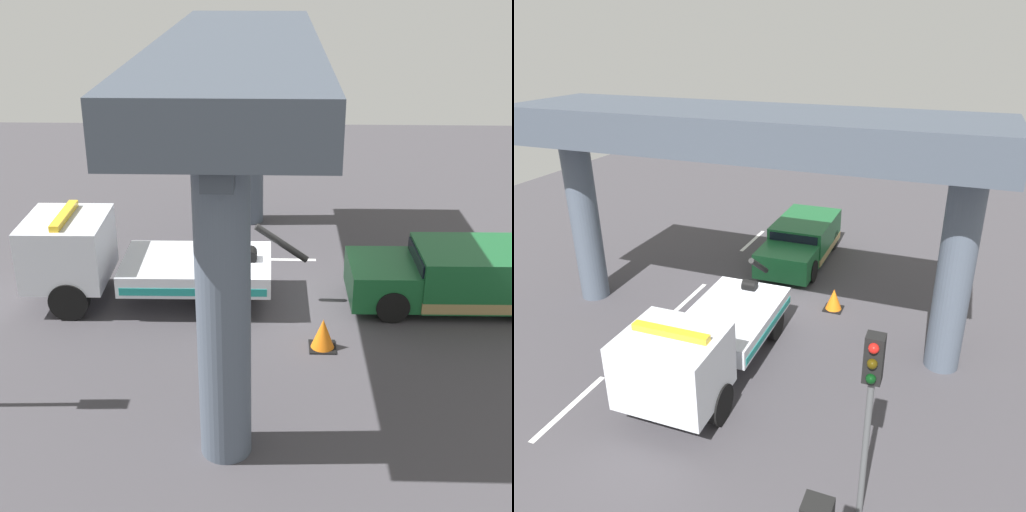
# 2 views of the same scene
# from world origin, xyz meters

# --- Properties ---
(ground_plane) EXTENTS (60.00, 40.00, 0.10)m
(ground_plane) POSITION_xyz_m (0.00, 0.00, -0.05)
(ground_plane) COLOR #423F44
(lane_stripe_west) EXTENTS (2.60, 0.16, 0.01)m
(lane_stripe_west) POSITION_xyz_m (-6.00, -2.67, 0.00)
(lane_stripe_west) COLOR silver
(lane_stripe_west) RESTS_ON ground
(lane_stripe_mid) EXTENTS (2.60, 0.16, 0.01)m
(lane_stripe_mid) POSITION_xyz_m (0.00, -2.67, 0.00)
(lane_stripe_mid) COLOR silver
(lane_stripe_mid) RESTS_ON ground
(lane_stripe_east) EXTENTS (2.60, 0.16, 0.01)m
(lane_stripe_east) POSITION_xyz_m (6.00, -2.67, 0.00)
(lane_stripe_east) COLOR silver
(lane_stripe_east) RESTS_ON ground
(tow_truck_white) EXTENTS (7.26, 2.46, 2.46)m
(tow_truck_white) POSITION_xyz_m (3.89, 0.01, 1.20)
(tow_truck_white) COLOR silver
(tow_truck_white) RESTS_ON ground
(towed_van_green) EXTENTS (5.22, 2.25, 1.58)m
(towed_van_green) POSITION_xyz_m (-4.86, -0.00, 0.78)
(towed_van_green) COLOR #195B2D
(towed_van_green) RESTS_ON ground
(overpass_structure) EXTENTS (3.60, 13.85, 6.73)m
(overpass_structure) POSITION_xyz_m (0.82, 0.00, 5.66)
(overpass_structure) COLOR #4C5666
(overpass_structure) RESTS_ON ground
(traffic_light_near) EXTENTS (0.39, 0.32, 4.09)m
(traffic_light_near) POSITION_xyz_m (6.52, 4.76, 2.99)
(traffic_light_near) COLOR #515456
(traffic_light_near) RESTS_ON ground
(traffic_cone_orange) EXTENTS (0.63, 0.63, 0.75)m
(traffic_cone_orange) POSITION_xyz_m (-1.20, 2.30, 0.36)
(traffic_cone_orange) COLOR orange
(traffic_cone_orange) RESTS_ON ground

